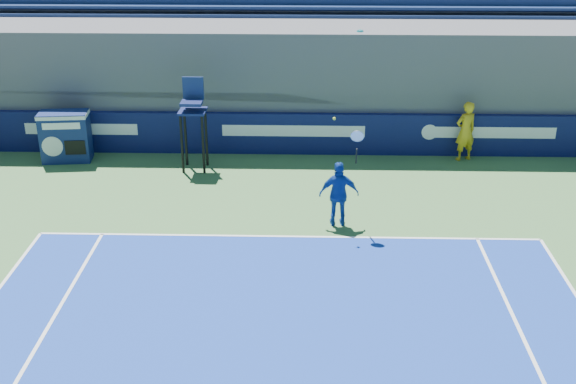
{
  "coord_description": "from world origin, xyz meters",
  "views": [
    {
      "loc": [
        0.38,
        -2.19,
        7.23
      ],
      "look_at": [
        0.0,
        11.5,
        1.25
      ],
      "focal_mm": 45.0,
      "sensor_mm": 36.0,
      "label": 1
    }
  ],
  "objects_px": {
    "ball_person": "(465,131)",
    "match_clock": "(65,135)",
    "umpire_chair": "(193,115)",
    "tennis_player": "(339,194)"
  },
  "relations": [
    {
      "from": "umpire_chair",
      "to": "tennis_player",
      "type": "distance_m",
      "value": 5.07
    },
    {
      "from": "umpire_chair",
      "to": "tennis_player",
      "type": "bearing_deg",
      "value": -41.94
    },
    {
      "from": "tennis_player",
      "to": "ball_person",
      "type": "bearing_deg",
      "value": 49.27
    },
    {
      "from": "match_clock",
      "to": "ball_person",
      "type": "bearing_deg",
      "value": 1.75
    },
    {
      "from": "ball_person",
      "to": "match_clock",
      "type": "bearing_deg",
      "value": -20.93
    },
    {
      "from": "ball_person",
      "to": "match_clock",
      "type": "relative_size",
      "value": 1.2
    },
    {
      "from": "match_clock",
      "to": "tennis_player",
      "type": "height_order",
      "value": "tennis_player"
    },
    {
      "from": "ball_person",
      "to": "tennis_player",
      "type": "relative_size",
      "value": 0.65
    },
    {
      "from": "match_clock",
      "to": "umpire_chair",
      "type": "height_order",
      "value": "umpire_chair"
    },
    {
      "from": "ball_person",
      "to": "tennis_player",
      "type": "height_order",
      "value": "tennis_player"
    }
  ]
}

